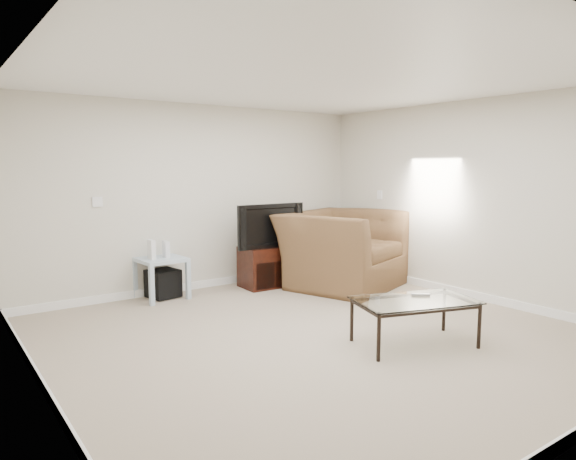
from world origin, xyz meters
TOP-DOWN VIEW (x-y plane):
  - floor at (0.00, 0.00)m, footprint 5.00×5.00m
  - ceiling at (0.00, 0.00)m, footprint 5.00×5.00m
  - wall_back at (0.00, 2.50)m, footprint 5.00×0.02m
  - wall_left at (-2.50, 0.00)m, footprint 0.02×5.00m
  - wall_right at (2.50, 0.00)m, footprint 0.02×5.00m
  - plate_back at (-1.40, 2.49)m, footprint 0.12×0.02m
  - plate_right_switch at (2.49, 1.60)m, footprint 0.02×0.09m
  - plate_right_outlet at (2.49, 1.30)m, footprint 0.02×0.08m
  - tv_stand at (0.73, 2.05)m, footprint 0.70×0.50m
  - dvd_player at (0.73, 2.01)m, footprint 0.36×0.26m
  - television at (0.73, 2.02)m, footprint 0.97×0.20m
  - side_table at (-0.71, 2.28)m, footprint 0.59×0.59m
  - subwoofer at (-0.68, 2.30)m, footprint 0.41×0.41m
  - game_console at (-0.84, 2.25)m, footprint 0.06×0.18m
  - game_case at (-0.64, 2.26)m, footprint 0.07×0.16m
  - recliner at (1.65, 1.47)m, footprint 1.86×1.51m
  - coffee_table at (0.56, -0.75)m, footprint 1.25×0.94m
  - remote at (0.72, -0.68)m, footprint 0.17×0.15m

SIDE VIEW (x-z plane):
  - floor at x=0.00m, z-range 0.00..0.00m
  - subwoofer at x=-0.68m, z-range 0.01..0.36m
  - coffee_table at x=0.56m, z-range 0.00..0.43m
  - side_table at x=-0.71m, z-range 0.00..0.53m
  - tv_stand at x=0.73m, z-range 0.00..0.57m
  - plate_right_outlet at x=2.49m, z-range 0.24..0.36m
  - remote at x=0.72m, z-range 0.44..0.45m
  - dvd_player at x=0.73m, z-range 0.45..0.50m
  - game_case at x=-0.64m, z-range 0.53..0.73m
  - game_console at x=-0.84m, z-range 0.53..0.77m
  - recliner at x=1.65m, z-range 0.00..1.40m
  - television at x=0.73m, z-range 0.57..1.17m
  - wall_back at x=0.00m, z-range 0.00..2.50m
  - wall_left at x=-2.50m, z-range 0.00..2.50m
  - wall_right at x=2.50m, z-range 0.00..2.50m
  - plate_back at x=-1.40m, z-range 1.19..1.31m
  - plate_right_switch at x=2.49m, z-range 1.19..1.31m
  - ceiling at x=0.00m, z-range 2.50..2.50m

